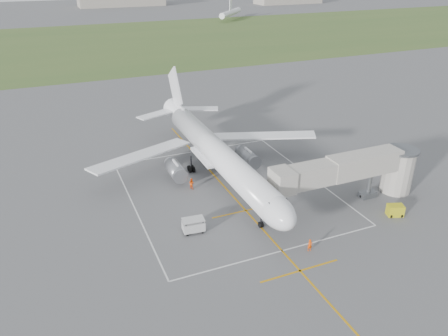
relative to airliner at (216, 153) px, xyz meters
name	(u,v)px	position (x,y,z in m)	size (l,w,h in m)	color
ground	(218,180)	(0.00, -0.75, -4.39)	(700.00, 700.00, 0.00)	#545457
grass_strip	(96,44)	(0.00, 129.25, -4.38)	(700.00, 120.00, 0.02)	#3F5A27
apron_markings	(233,197)	(0.00, -6.57, -4.38)	(28.20, 60.00, 0.01)	#C5850B
airliner	(216,153)	(0.00, 0.00, 0.00)	(38.93, 46.75, 13.52)	white
jet_bridge	(359,170)	(15.72, -14.25, 0.35)	(23.40, 5.00, 7.20)	#9B968C
gpu_unit	(395,210)	(18.03, -19.74, -3.62)	(2.42, 2.02, 1.56)	gold
baggage_cart	(193,225)	(-8.38, -12.86, -3.41)	(2.88, 1.89, 1.91)	silver
ramp_worker_nose	(310,245)	(3.03, -21.98, -3.61)	(0.57, 0.37, 1.56)	#EE4707
ramp_worker_wing	(191,183)	(-4.78, -1.77, -3.53)	(0.84, 0.65, 1.72)	#F84A07
distant_hangars	(38,3)	(-16.15, 264.44, 0.78)	(345.00, 49.00, 12.00)	gray
distant_aircraft	(68,24)	(-6.86, 167.13, -0.80)	(199.84, 51.57, 8.85)	white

